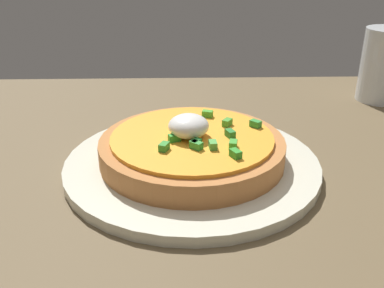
{
  "coord_description": "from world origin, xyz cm",
  "views": [
    {
      "loc": [
        -5.59,
        -48.2,
        26.7
      ],
      "look_at": [
        -4.28,
        -2.88,
        5.43
      ],
      "focal_mm": 41.05,
      "sensor_mm": 36.0,
      "label": 1
    }
  ],
  "objects": [
    {
      "name": "dining_table",
      "position": [
        0.0,
        0.0,
        1.1
      ],
      "size": [
        112.72,
        68.51,
        2.21
      ],
      "primitive_type": "cube",
      "color": "brown",
      "rests_on": "ground"
    },
    {
      "name": "plate",
      "position": [
        -4.28,
        -2.88,
        2.82
      ],
      "size": [
        29.38,
        29.38,
        1.23
      ],
      "primitive_type": "cylinder",
      "color": "silver",
      "rests_on": "dining_table"
    },
    {
      "name": "pizza",
      "position": [
        -4.28,
        -2.9,
        5.03
      ],
      "size": [
        21.17,
        21.17,
        5.61
      ],
      "color": "#C47C42",
      "rests_on": "plate"
    },
    {
      "name": "cup_far",
      "position": [
        27.68,
        20.71,
        7.87
      ],
      "size": [
        7.51,
        7.51,
        11.76
      ],
      "color": "silver",
      "rests_on": "dining_table"
    }
  ]
}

